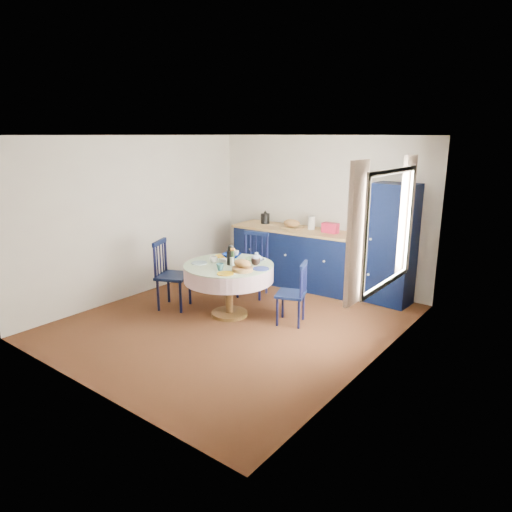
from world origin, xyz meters
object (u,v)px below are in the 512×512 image
(mug_b, at_px, (220,267))
(mug_d, at_px, (236,254))
(dining_table, at_px, (230,273))
(chair_far, at_px, (253,264))
(mug_a, at_px, (214,260))
(pantry_cabinet, at_px, (392,245))
(chair_left, at_px, (171,274))
(cobalt_bowl, at_px, (232,256))
(kitchen_counter, at_px, (295,256))
(chair_right, at_px, (294,293))
(mug_c, at_px, (256,261))

(mug_b, relative_size, mug_d, 1.01)
(dining_table, height_order, chair_far, dining_table)
(mug_a, bearing_deg, dining_table, 14.14)
(pantry_cabinet, relative_size, mug_b, 18.04)
(chair_left, height_order, chair_far, chair_left)
(pantry_cabinet, xyz_separation_m, chair_left, (-2.50, -2.16, -0.40))
(dining_table, xyz_separation_m, cobalt_bowl, (-0.21, 0.30, 0.15))
(kitchen_counter, relative_size, chair_far, 2.19)
(chair_right, distance_m, mug_b, 1.05)
(mug_d, bearing_deg, kitchen_counter, 84.30)
(mug_d, bearing_deg, mug_c, -18.52)
(kitchen_counter, relative_size, cobalt_bowl, 8.53)
(chair_left, height_order, mug_d, chair_left)
(chair_far, height_order, cobalt_bowl, chair_far)
(chair_far, height_order, chair_right, chair_far)
(cobalt_bowl, bearing_deg, kitchen_counter, 84.18)
(chair_far, xyz_separation_m, mug_c, (0.59, -0.70, 0.29))
(kitchen_counter, height_order, mug_c, kitchen_counter)
(chair_far, distance_m, chair_right, 1.29)
(mug_c, distance_m, cobalt_bowl, 0.52)
(kitchen_counter, distance_m, chair_left, 2.23)
(chair_left, height_order, chair_right, chair_left)
(dining_table, xyz_separation_m, mug_c, (0.31, 0.20, 0.17))
(mug_b, bearing_deg, kitchen_counter, 94.12)
(kitchen_counter, distance_m, cobalt_bowl, 1.52)
(mug_c, bearing_deg, pantry_cabinet, 52.54)
(pantry_cabinet, xyz_separation_m, mug_d, (-1.79, -1.51, -0.11))
(dining_table, bearing_deg, cobalt_bowl, 125.27)
(chair_right, bearing_deg, mug_c, -99.73)
(chair_left, bearing_deg, mug_b, -115.28)
(pantry_cabinet, distance_m, mug_b, 2.65)
(chair_left, relative_size, cobalt_bowl, 3.92)
(chair_far, relative_size, mug_d, 10.17)
(kitchen_counter, distance_m, dining_table, 1.79)
(dining_table, relative_size, chair_far, 1.23)
(kitchen_counter, relative_size, mug_a, 20.08)
(mug_b, bearing_deg, pantry_cabinet, 55.42)
(kitchen_counter, bearing_deg, pantry_cabinet, -0.17)
(chair_left, relative_size, mug_d, 10.22)
(mug_a, bearing_deg, mug_b, -35.18)
(pantry_cabinet, height_order, dining_table, pantry_cabinet)
(pantry_cabinet, height_order, mug_d, pantry_cabinet)
(dining_table, relative_size, mug_a, 11.31)
(pantry_cabinet, xyz_separation_m, mug_c, (-1.29, -1.68, -0.11))
(chair_right, height_order, mug_d, chair_right)
(cobalt_bowl, bearing_deg, chair_far, 96.64)
(mug_c, relative_size, mug_d, 1.26)
(chair_far, height_order, mug_d, chair_far)
(dining_table, distance_m, mug_c, 0.40)
(chair_left, height_order, cobalt_bowl, chair_left)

